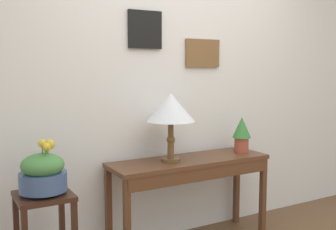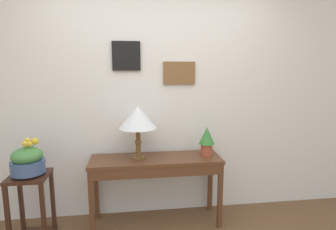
# 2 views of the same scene
# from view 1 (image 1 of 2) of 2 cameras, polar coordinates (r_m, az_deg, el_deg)

# --- Properties ---
(back_wall_with_art) EXTENTS (9.00, 0.13, 2.80)m
(back_wall_with_art) POSITION_cam_1_polar(r_m,az_deg,el_deg) (3.49, 0.80, 5.76)
(back_wall_with_art) COLOR silver
(back_wall_with_art) RESTS_ON ground
(console_table) EXTENTS (1.34, 0.42, 0.72)m
(console_table) POSITION_cam_1_polar(r_m,az_deg,el_deg) (3.30, 3.31, -7.88)
(console_table) COLOR #56331E
(console_table) RESTS_ON ground
(table_lamp) EXTENTS (0.38, 0.38, 0.54)m
(table_lamp) POSITION_cam_1_polar(r_m,az_deg,el_deg) (3.14, 0.39, 0.83)
(table_lamp) COLOR brown
(table_lamp) RESTS_ON console_table
(potted_plant_on_console) EXTENTS (0.16, 0.16, 0.31)m
(potted_plant_on_console) POSITION_cam_1_polar(r_m,az_deg,el_deg) (3.58, 10.36, -2.45)
(potted_plant_on_console) COLOR #9E4733
(potted_plant_on_console) RESTS_ON console_table
(planter_bowl_wide) EXTENTS (0.30, 0.30, 0.35)m
(planter_bowl_wide) POSITION_cam_1_polar(r_m,az_deg,el_deg) (2.70, -17.24, -7.78)
(planter_bowl_wide) COLOR #3D5684
(planter_bowl_wide) RESTS_ON pedestal_stand_left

